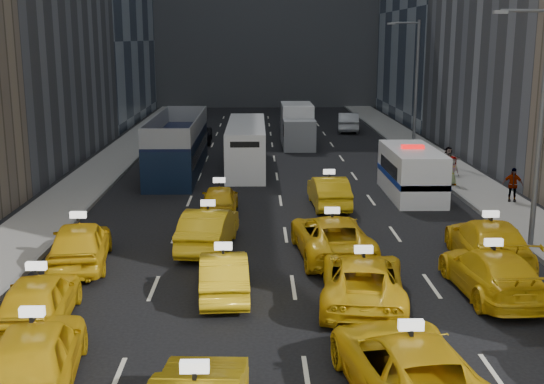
{
  "coord_description": "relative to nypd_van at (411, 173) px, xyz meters",
  "views": [
    {
      "loc": [
        -1.16,
        -12.74,
        7.86
      ],
      "look_at": [
        -0.57,
        13.1,
        2.0
      ],
      "focal_mm": 45.0,
      "sensor_mm": 36.0,
      "label": 1
    }
  ],
  "objects": [
    {
      "name": "sidewalk_west",
      "position": [
        -17.15,
        4.18,
        -1.12
      ],
      "size": [
        3.0,
        90.0,
        0.15
      ],
      "primitive_type": "cube",
      "color": "gray",
      "rests_on": "ground"
    },
    {
      "name": "sidewalk_east",
      "position": [
        3.85,
        4.18,
        -1.12
      ],
      "size": [
        3.0,
        90.0,
        0.15
      ],
      "primitive_type": "cube",
      "color": "gray",
      "rests_on": "ground"
    },
    {
      "name": "curb_west",
      "position": [
        -15.7,
        4.18,
        -1.1
      ],
      "size": [
        0.15,
        90.0,
        0.18
      ],
      "primitive_type": "cube",
      "color": "slate",
      "rests_on": "ground"
    },
    {
      "name": "curb_east",
      "position": [
        2.4,
        4.18,
        -1.1
      ],
      "size": [
        0.15,
        90.0,
        0.18
      ],
      "primitive_type": "cube",
      "color": "slate",
      "rests_on": "ground"
    },
    {
      "name": "streetlight_near",
      "position": [
        2.54,
        -8.82,
        3.73
      ],
      "size": [
        2.15,
        0.22,
        9.0
      ],
      "color": "#595B60",
      "rests_on": "ground"
    },
    {
      "name": "streetlight_far",
      "position": [
        2.54,
        11.18,
        3.73
      ],
      "size": [
        2.15,
        0.22,
        9.0
      ],
      "color": "#595B60",
      "rests_on": "ground"
    },
    {
      "name": "taxi_4",
      "position": [
        -12.89,
        -19.09,
        -0.38
      ],
      "size": [
        2.49,
        4.96,
        1.62
      ],
      "primitive_type": "imported",
      "rotation": [
        0.0,
        0.0,
        3.27
      ],
      "color": "gold",
      "rests_on": "ground"
    },
    {
      "name": "taxi_6",
      "position": [
        -4.48,
        -19.85,
        -0.41
      ],
      "size": [
        3.29,
        5.89,
        1.55
      ],
      "primitive_type": "imported",
      "rotation": [
        0.0,
        0.0,
        3.27
      ],
      "color": "gold",
      "rests_on": "ground"
    },
    {
      "name": "taxi_8",
      "position": [
        -13.9,
        -15.58,
        -0.44
      ],
      "size": [
        2.1,
        4.54,
        1.51
      ],
      "primitive_type": "imported",
      "rotation": [
        0.0,
        0.0,
        3.22
      ],
      "color": "gold",
      "rests_on": "ground"
    },
    {
      "name": "taxi_9",
      "position": [
        -8.85,
        -13.46,
        -0.5
      ],
      "size": [
        1.72,
        4.27,
        1.38
      ],
      "primitive_type": "imported",
      "rotation": [
        0.0,
        0.0,
        3.2
      ],
      "color": "gold",
      "rests_on": "ground"
    },
    {
      "name": "taxi_10",
      "position": [
        -4.63,
        -14.18,
        -0.45
      ],
      "size": [
        3.12,
        5.57,
        1.47
      ],
      "primitive_type": "imported",
      "rotation": [
        0.0,
        0.0,
        3.01
      ],
      "color": "gold",
      "rests_on": "ground"
    },
    {
      "name": "taxi_11",
      "position": [
        -0.52,
        -13.61,
        -0.44
      ],
      "size": [
        2.34,
        5.24,
        1.49
      ],
      "primitive_type": "imported",
      "rotation": [
        0.0,
        0.0,
        3.19
      ],
      "color": "gold",
      "rests_on": "ground"
    },
    {
      "name": "taxi_12",
      "position": [
        -14.02,
        -10.54,
        -0.37
      ],
      "size": [
        2.56,
        5.03,
        1.64
      ],
      "primitive_type": "imported",
      "rotation": [
        0.0,
        0.0,
        3.27
      ],
      "color": "gold",
      "rests_on": "ground"
    },
    {
      "name": "taxi_13",
      "position": [
        -9.66,
        -8.62,
        -0.4
      ],
      "size": [
        2.21,
        4.94,
        1.57
      ],
      "primitive_type": "imported",
      "rotation": [
        0.0,
        0.0,
        3.03
      ],
      "color": "gold",
      "rests_on": "ground"
    },
    {
      "name": "taxi_14",
      "position": [
        -5.07,
        -9.62,
        -0.43
      ],
      "size": [
        2.94,
        5.63,
        1.51
      ],
      "primitive_type": "imported",
      "rotation": [
        0.0,
        0.0,
        3.22
      ],
      "color": "gold",
      "rests_on": "ground"
    },
    {
      "name": "taxi_15",
      "position": [
        0.34,
        -10.77,
        -0.37
      ],
      "size": [
        2.85,
        5.87,
        1.65
      ],
      "primitive_type": "imported",
      "rotation": [
        0.0,
        0.0,
        3.04
      ],
      "color": "gold",
      "rests_on": "ground"
    },
    {
      "name": "taxi_16",
      "position": [
        -9.51,
        -3.48,
        -0.5
      ],
      "size": [
        1.63,
        4.05,
        1.38
      ],
      "primitive_type": "imported",
      "rotation": [
        0.0,
        0.0,
        3.14
      ],
      "color": "gold",
      "rests_on": "ground"
    },
    {
      "name": "taxi_17",
      "position": [
        -4.4,
        -2.16,
        -0.45
      ],
      "size": [
        1.77,
        4.57,
        1.48
      ],
      "primitive_type": "imported",
      "rotation": [
        0.0,
        0.0,
        3.19
      ],
      "color": "gold",
      "rests_on": "ground"
    },
    {
      "name": "nypd_van",
      "position": [
        0.0,
        0.0,
        0.0
      ],
      "size": [
        2.64,
        6.22,
        2.63
      ],
      "rotation": [
        0.0,
        0.0,
        -0.04
      ],
      "color": "white",
      "rests_on": "ground"
    },
    {
      "name": "double_decker",
      "position": [
        -12.46,
        6.37,
        0.47
      ],
      "size": [
        2.63,
        11.54,
        3.36
      ],
      "rotation": [
        0.0,
        0.0,
        -0.0
      ],
      "color": "black",
      "rests_on": "ground"
    },
    {
      "name": "city_bus",
      "position": [
        -8.45,
        7.87,
        0.19
      ],
      "size": [
        2.85,
        10.9,
        2.79
      ],
      "rotation": [
        0.0,
        0.0,
        -0.06
      ],
      "color": "silver",
      "rests_on": "ground"
    },
    {
      "name": "box_truck",
      "position": [
        -4.78,
        16.79,
        0.3
      ],
      "size": [
        2.65,
        6.75,
        3.03
      ],
      "rotation": [
        0.0,
        0.0,
        -0.06
      ],
      "color": "silver",
      "rests_on": "ground"
    },
    {
      "name": "misc_car_0",
      "position": [
        0.51,
        6.37,
        -0.45
      ],
      "size": [
        1.79,
        4.56,
        1.48
      ],
      "primitive_type": "imported",
      "rotation": [
        0.0,
        0.0,
        3.09
      ],
      "color": "#B0B3B8",
      "rests_on": "ground"
    },
    {
      "name": "misc_car_1",
      "position": [
        -12.51,
        18.44,
        -0.45
      ],
      "size": [
        2.61,
        5.39,
        1.48
      ],
      "primitive_type": "imported",
      "rotation": [
        0.0,
        0.0,
        3.17
      ],
      "color": "black",
      "rests_on": "ground"
    },
    {
      "name": "misc_car_2",
      "position": [
        -4.67,
        26.48,
        -0.4
      ],
      "size": [
        2.45,
        5.51,
        1.57
      ],
      "primitive_type": "imported",
      "rotation": [
        0.0,
        0.0,
        3.09
      ],
      "color": "slate",
      "rests_on": "ground"
    },
    {
      "name": "misc_car_3",
      "position": [
        -9.07,
        23.65,
        -0.5
      ],
      "size": [
        1.76,
        4.1,
        1.38
      ],
      "primitive_type": "imported",
      "rotation": [
        0.0,
        0.0,
        3.17
      ],
      "color": "black",
      "rests_on": "ground"
    },
    {
      "name": "misc_car_4",
      "position": [
        0.05,
        24.57,
        -0.39
      ],
      "size": [
        2.22,
        5.04,
        1.61
      ],
      "primitive_type": "imported",
      "rotation": [
        0.0,
        0.0,
        3.03
      ],
      "color": "#9A9CA1",
      "rests_on": "ground"
    },
    {
      "name": "pedestrian_3",
      "position": [
        4.49,
        -1.84,
        -0.22
      ],
      "size": [
        1.04,
        0.68,
        1.64
      ],
      "primitive_type": "imported",
      "rotation": [
        0.0,
        0.0,
        -0.28
      ],
      "color": "gray",
      "rests_on": "sidewalk_east"
    },
    {
      "name": "pedestrian_4",
      "position": [
        2.62,
        1.94,
        -0.26
      ],
      "size": [
        0.85,
        0.62,
        1.56
      ],
      "primitive_type": "imported",
      "rotation": [
        0.0,
        0.0,
        0.3
      ],
      "color": "gray",
      "rests_on": "sidewalk_east"
    },
    {
      "name": "pedestrian_5",
      "position": [
        3.26,
        4.99,
        -0.25
      ],
      "size": [
        1.52,
        0.88,
        1.58
      ],
      "primitive_type": "imported",
      "rotation": [
        0.0,
        0.0,
        0.34
      ],
      "color": "gray",
      "rests_on": "sidewalk_east"
    }
  ]
}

